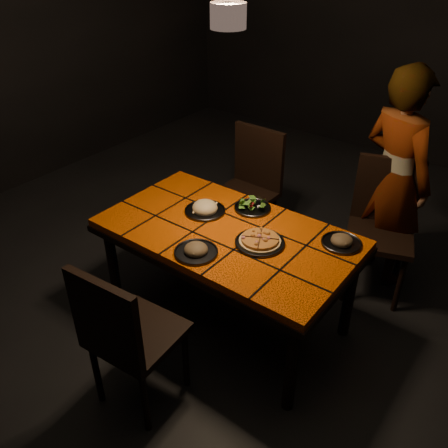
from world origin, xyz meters
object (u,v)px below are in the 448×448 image
Objects in this scene: chair_near at (124,333)px; chair_far_right at (382,219)px; plate_pizza at (260,241)px; diner at (394,179)px; plate_pasta at (205,209)px; chair_far_left at (250,182)px; dining_table at (227,240)px.

chair_near is 2.00m from chair_far_right.
plate_pizza is (-0.40, -1.01, 0.19)m from chair_far_right.
chair_far_right reaches higher than chair_near.
plate_pasta is (-0.88, -1.09, -0.05)m from diner.
chair_far_left is at bearing 166.41° from chair_far_right.
chair_far_right is at bearing 57.19° from dining_table.
plate_pizza is at bearing -131.10° from chair_far_right.
chair_near is (-0.01, -0.89, -0.11)m from dining_table.
dining_table is at bearing 85.57° from diner.
dining_table is 1.34m from diner.
chair_far_left is at bearing 38.50° from diner.
dining_table is 4.76× the size of plate_pizza.
chair_near is 1.03m from plate_pasta.
plate_pizza is at bearing -51.62° from chair_far_left.
plate_pasta is (-0.90, -0.91, 0.19)m from chair_far_right.
chair_far_right is at bearing -113.54° from chair_near.
chair_near is at bearing -75.87° from plate_pasta.
diner is (-0.02, 0.17, 0.24)m from chair_far_right.
chair_far_right is 3.69× the size of plate_pasta.
chair_near is at bearing -90.42° from dining_table.
diner is at bearing 62.07° from dining_table.
plate_pasta is (-0.50, 0.09, 0.01)m from plate_pizza.
chair_far_right is at bearing 45.50° from plate_pasta.
diner reaches higher than chair_near.
dining_table is 1.60× the size of chair_far_right.
diner reaches higher than chair_far_right.
chair_far_left reaches higher than chair_far_right.
dining_table is 1.20m from chair_far_right.
chair_far_left is 1.14m from plate_pizza.
chair_far_left is 1.09m from chair_far_right.
chair_far_left is (-0.43, 0.89, -0.09)m from dining_table.
chair_far_right reaches higher than plate_pasta.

